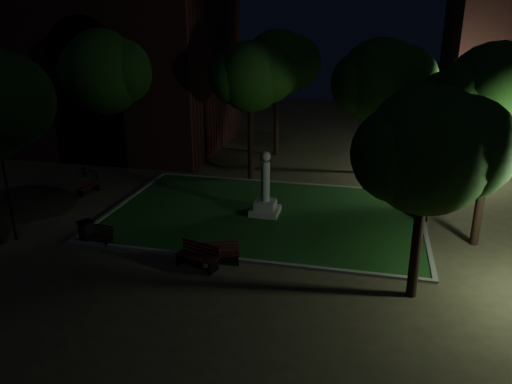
# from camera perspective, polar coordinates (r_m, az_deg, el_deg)

# --- Properties ---
(ground) EXTENTS (80.00, 80.00, 0.00)m
(ground) POSITION_cam_1_polar(r_m,az_deg,el_deg) (23.11, -0.01, -4.48)
(ground) COLOR #49402B
(lawn) EXTENTS (15.00, 10.00, 0.08)m
(lawn) POSITION_cam_1_polar(r_m,az_deg,el_deg) (24.89, 1.05, -2.58)
(lawn) COLOR #1C4518
(lawn) RESTS_ON ground
(lawn_kerb) EXTENTS (15.40, 10.40, 0.12)m
(lawn_kerb) POSITION_cam_1_polar(r_m,az_deg,el_deg) (24.89, 1.05, -2.54)
(lawn_kerb) COLOR slate
(lawn_kerb) RESTS_ON ground
(monument) EXTENTS (1.40, 1.40, 3.20)m
(monument) POSITION_cam_1_polar(r_m,az_deg,el_deg) (24.56, 1.06, -0.60)
(monument) COLOR #9C988F
(monument) RESTS_ON lawn
(building_main) EXTENTS (20.00, 12.00, 15.00)m
(building_main) POSITION_cam_1_polar(r_m,az_deg,el_deg) (40.16, -18.51, 15.62)
(building_main) COLOR #431C1A
(building_main) RESTS_ON ground
(tree_north_wl) EXTENTS (4.91, 4.01, 8.15)m
(tree_north_wl) POSITION_cam_1_polar(r_m,az_deg,el_deg) (29.05, -0.46, 13.03)
(tree_north_wl) COLOR black
(tree_north_wl) RESTS_ON ground
(tree_north_er) EXTENTS (6.30, 5.14, 8.28)m
(tree_north_er) POSITION_cam_1_polar(r_m,az_deg,el_deg) (31.34, 14.30, 12.12)
(tree_north_er) COLOR black
(tree_north_er) RESTS_ON ground
(tree_ne) EXTENTS (4.93, 4.03, 6.79)m
(tree_ne) POSITION_cam_1_polar(r_m,az_deg,el_deg) (28.83, 21.42, 8.93)
(tree_ne) COLOR black
(tree_ne) RESTS_ON ground
(tree_east) EXTENTS (5.36, 4.38, 8.53)m
(tree_east) POSITION_cam_1_polar(r_m,az_deg,el_deg) (22.12, 26.05, 9.61)
(tree_east) COLOR black
(tree_east) RESTS_ON ground
(tree_se) EXTENTS (5.21, 4.25, 7.43)m
(tree_se) POSITION_cam_1_polar(r_m,az_deg,el_deg) (16.95, 19.35, 4.45)
(tree_se) COLOR black
(tree_se) RESTS_ON ground
(tree_nw) EXTENTS (6.86, 5.60, 8.91)m
(tree_nw) POSITION_cam_1_polar(r_m,az_deg,el_deg) (33.82, -16.25, 13.13)
(tree_nw) COLOR black
(tree_nw) RESTS_ON ground
(tree_far_north) EXTENTS (5.56, 4.54, 8.63)m
(tree_far_north) POSITION_cam_1_polar(r_m,az_deg,el_deg) (34.84, 2.60, 14.43)
(tree_far_north) COLOR black
(tree_far_north) RESTS_ON ground
(lamppost_sw) EXTENTS (1.18, 0.28, 4.22)m
(lamppost_sw) POSITION_cam_1_polar(r_m,az_deg,el_deg) (23.71, -26.74, 1.66)
(lamppost_sw) COLOR black
(lamppost_sw) RESTS_ON ground
(lamppost_nw) EXTENTS (1.18, 0.28, 4.26)m
(lamppost_nw) POSITION_cam_1_polar(r_m,az_deg,el_deg) (35.97, -16.57, 8.42)
(lamppost_nw) COLOR black
(lamppost_nw) RESTS_ON ground
(lamppost_ne) EXTENTS (1.18, 0.28, 4.63)m
(lamppost_ne) POSITION_cam_1_polar(r_m,az_deg,el_deg) (32.66, 22.44, 7.11)
(lamppost_ne) COLOR black
(lamppost_ne) RESTS_ON ground
(bench_near_left) EXTENTS (1.87, 1.10, 0.97)m
(bench_near_left) POSITION_cam_1_polar(r_m,az_deg,el_deg) (19.86, -6.64, -7.35)
(bench_near_left) COLOR black
(bench_near_left) RESTS_ON ground
(bench_near_right) EXTENTS (1.71, 1.10, 0.89)m
(bench_near_right) POSITION_cam_1_polar(r_m,az_deg,el_deg) (20.06, -4.22, -7.12)
(bench_near_right) COLOR black
(bench_near_right) RESTS_ON ground
(bench_west_near) EXTENTS (1.53, 0.70, 0.81)m
(bench_west_near) POSITION_cam_1_polar(r_m,az_deg,el_deg) (22.88, -17.72, -4.67)
(bench_west_near) COLOR black
(bench_west_near) RESTS_ON ground
(bench_left_side) EXTENTS (0.80, 1.46, 0.76)m
(bench_left_side) POSITION_cam_1_polar(r_m,az_deg,el_deg) (29.31, -18.61, 0.47)
(bench_left_side) COLOR black
(bench_left_side) RESTS_ON ground
(bench_right_side) EXTENTS (0.96, 1.82, 0.95)m
(bench_right_side) POSITION_cam_1_polar(r_m,az_deg,el_deg) (26.03, 18.46, -1.66)
(bench_right_side) COLOR black
(bench_right_side) RESTS_ON ground
(trash_bin) EXTENTS (0.73, 0.73, 0.96)m
(trash_bin) POSITION_cam_1_polar(r_m,az_deg,el_deg) (23.12, -18.80, -4.26)
(trash_bin) COLOR black
(trash_bin) RESTS_ON ground
(bicycle) EXTENTS (1.78, 1.07, 0.88)m
(bicycle) POSITION_cam_1_polar(r_m,az_deg,el_deg) (32.17, -18.70, 2.26)
(bicycle) COLOR black
(bicycle) RESTS_ON ground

